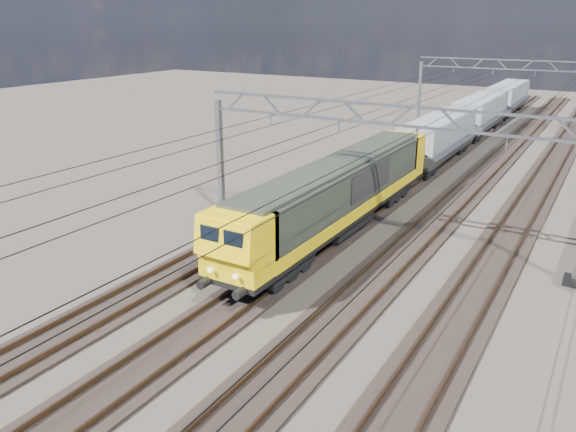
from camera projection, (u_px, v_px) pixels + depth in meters
The scene contains 12 objects.
ground at pixel (336, 270), 25.65m from camera, with size 160.00×160.00×0.00m, color #2A2620.
track_outer_west at pixel (230, 244), 28.52m from camera, with size 2.60×140.00×0.30m.
track_loco at pixel (298, 260), 26.59m from camera, with size 2.60×140.00×0.30m.
track_inner_east at pixel (377, 279), 24.66m from camera, with size 2.60×140.00×0.30m.
track_outer_east at pixel (469, 301), 22.73m from camera, with size 2.60×140.00×0.30m.
catenary_gantry_mid at pixel (374, 169), 27.60m from camera, with size 19.90×0.90×7.11m.
catenary_gantry_far at pixel (511, 92), 56.82m from camera, with size 19.90×0.90×7.11m.
overhead_wires at pixel (404, 120), 30.24m from camera, with size 12.03×140.00×0.53m.
locomotive at pixel (340, 192), 29.38m from camera, with size 2.76×21.10×3.62m.
hopper_wagon_lead at pixel (438, 136), 43.77m from camera, with size 3.38×13.00×3.25m.
hopper_wagon_mid at pixel (480, 112), 55.29m from camera, with size 3.38×13.00×3.25m.
hopper_wagon_third at pixel (508, 96), 66.82m from camera, with size 3.38×13.00×3.25m.
Camera 1 is at (10.04, -21.23, 10.84)m, focal length 35.00 mm.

